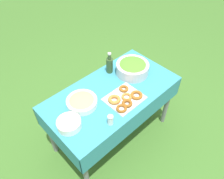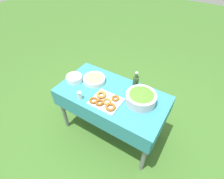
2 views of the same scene
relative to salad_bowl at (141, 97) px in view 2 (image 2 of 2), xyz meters
The scene contains 8 objects.
ground_plane 0.89m from the salad_bowl, ahead, with size 14.00×14.00×0.00m, color #3D6B28.
picnic_table 0.40m from the salad_bowl, ahead, with size 1.34×0.71×0.75m.
salad_bowl is the anchor object (origin of this frame).
pasta_bowl 0.66m from the salad_bowl, ahead, with size 0.28×0.28×0.08m.
donut_platter 0.41m from the salad_bowl, 32.81° to the left, with size 0.35×0.29×0.05m.
plate_stack 0.90m from the salad_bowl, ahead, with size 0.20×0.20×0.07m.
olive_oil_bottle 0.24m from the salad_bowl, 48.65° to the right, with size 0.07×0.07×0.24m.
salt_shaker 0.70m from the salad_bowl, 27.53° to the left, with size 0.05×0.05×0.10m.
Camera 2 is at (-0.80, 1.27, 2.21)m, focal length 28.00 mm.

